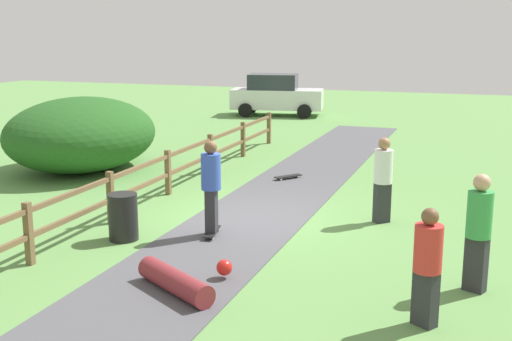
% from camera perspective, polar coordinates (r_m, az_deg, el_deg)
% --- Properties ---
extents(ground_plane, '(60.00, 60.00, 0.00)m').
position_cam_1_polar(ground_plane, '(13.91, -0.49, -4.23)').
color(ground_plane, '#60934C').
extents(asphalt_path, '(2.40, 28.00, 0.02)m').
position_cam_1_polar(asphalt_path, '(13.90, -0.49, -4.19)').
color(asphalt_path, '#515156').
rests_on(asphalt_path, ground_plane).
extents(wooden_fence, '(0.12, 18.12, 1.10)m').
position_cam_1_polar(wooden_fence, '(14.80, -9.99, -0.73)').
color(wooden_fence, brown).
rests_on(wooden_fence, ground_plane).
extents(bush_large, '(3.95, 4.74, 2.09)m').
position_cam_1_polar(bush_large, '(19.08, -15.03, 3.09)').
color(bush_large, '#23561E').
rests_on(bush_large, ground_plane).
extents(trash_bin, '(0.56, 0.56, 0.90)m').
position_cam_1_polar(trash_bin, '(12.68, -11.54, -4.00)').
color(trash_bin, black).
rests_on(trash_bin, ground_plane).
extents(skater_riding, '(0.45, 0.82, 1.86)m').
position_cam_1_polar(skater_riding, '(12.51, -3.95, -1.10)').
color(skater_riding, black).
rests_on(skater_riding, asphalt_path).
extents(skater_fallen, '(1.57, 1.50, 0.36)m').
position_cam_1_polar(skater_fallen, '(10.14, -6.75, -9.51)').
color(skater_fallen, maroon).
rests_on(skater_fallen, asphalt_path).
extents(skateboard_loose, '(0.65, 0.75, 0.08)m').
position_cam_1_polar(skateboard_loose, '(17.48, 2.82, -0.51)').
color(skateboard_loose, black).
rests_on(skateboard_loose, asphalt_path).
extents(bystander_white, '(0.53, 0.53, 1.79)m').
position_cam_1_polar(bystander_white, '(13.67, 11.05, -0.46)').
color(bystander_white, '#2D2D33').
rests_on(bystander_white, ground_plane).
extents(bystander_green, '(0.50, 0.50, 1.84)m').
position_cam_1_polar(bystander_green, '(10.43, 18.89, -4.69)').
color(bystander_green, '#2D2D33').
rests_on(bystander_green, ground_plane).
extents(bystander_red, '(0.52, 0.52, 1.66)m').
position_cam_1_polar(bystander_red, '(9.06, 14.76, -7.75)').
color(bystander_red, '#2D2D33').
rests_on(bystander_red, ground_plane).
extents(parked_car_white, '(4.44, 2.56, 1.92)m').
position_cam_1_polar(parked_car_white, '(30.52, 1.77, 6.63)').
color(parked_car_white, silver).
rests_on(parked_car_white, ground_plane).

